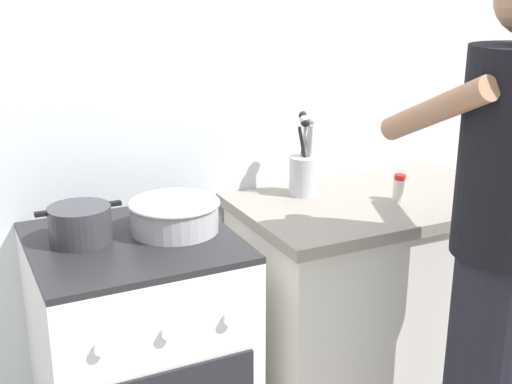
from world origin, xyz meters
name	(u,v)px	position (x,y,z in m)	size (l,w,h in m)	color
back_wall	(247,92)	(0.20, 0.50, 1.25)	(3.20, 0.10, 2.50)	silver
countertop	(372,310)	(0.55, 0.15, 0.45)	(1.00, 0.60, 0.90)	silver
stove_range	(140,370)	(-0.35, 0.15, 0.45)	(0.60, 0.62, 0.90)	white
pot	(80,224)	(-0.49, 0.19, 0.95)	(0.25, 0.18, 0.11)	#38383D
mixing_bowl	(175,214)	(-0.21, 0.16, 0.95)	(0.28, 0.28, 0.10)	#B7B7BC
utensil_crock	(304,167)	(0.33, 0.30, 1.00)	(0.10, 0.10, 0.30)	silver
spice_bottle	(399,188)	(0.60, 0.10, 0.95)	(0.04, 0.04, 0.09)	silver
person	(500,265)	(0.57, -0.41, 0.86)	(0.41, 0.50, 1.70)	black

